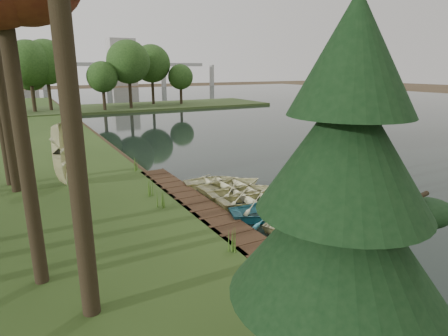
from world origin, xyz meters
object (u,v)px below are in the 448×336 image
boardwalk (205,212)px  rowboat_0 (333,243)px  rowboat_1 (314,230)px  rowboat_2 (290,217)px  pine_tree (343,185)px  stored_rowboat (65,180)px

boardwalk → rowboat_0: rowboat_0 is taller
rowboat_1 → rowboat_2: 1.56m
rowboat_0 → rowboat_2: (0.28, 2.87, -0.06)m
rowboat_2 → pine_tree: bearing=122.3°
boardwalk → rowboat_0: size_ratio=4.24×
rowboat_1 → rowboat_2: size_ratio=0.94×
rowboat_2 → rowboat_0: bearing=151.5°
boardwalk → stored_rowboat: (-5.43, 7.13, 0.52)m
rowboat_1 → pine_tree: bearing=157.6°
boardwalk → stored_rowboat: size_ratio=4.44×
pine_tree → rowboat_1: bearing=49.4°
rowboat_1 → stored_rowboat: (-8.23, 11.63, 0.31)m
rowboat_0 → rowboat_1: 1.34m
boardwalk → rowboat_1: bearing=-58.1°
rowboat_2 → pine_tree: size_ratio=0.42×
rowboat_2 → boardwalk: bearing=20.7°
pine_tree → stored_rowboat: bearing=98.7°
pine_tree → rowboat_0: bearing=44.2°
boardwalk → rowboat_2: bearing=-46.3°
boardwalk → rowboat_1: size_ratio=5.28×
rowboat_1 → stored_rowboat: bearing=53.6°
boardwalk → pine_tree: size_ratio=2.08×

